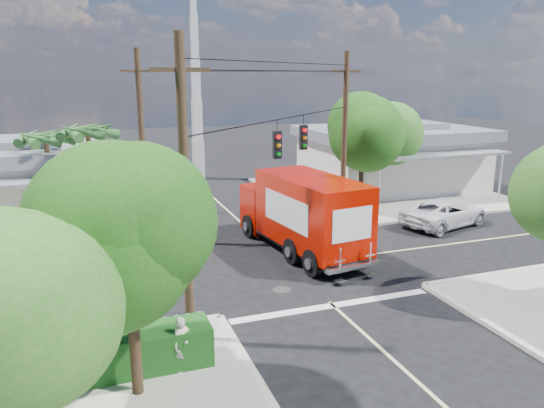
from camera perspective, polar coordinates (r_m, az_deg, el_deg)
name	(u,v)px	position (r m, az deg, el deg)	size (l,w,h in m)	color
ground	(288,265)	(22.63, 1.73, -6.57)	(120.00, 120.00, 0.00)	black
sidewalk_ne	(378,192)	(36.70, 11.35, 1.30)	(14.12, 14.12, 0.14)	#9E998F
sidewalk_nw	(29,221)	(31.72, -24.70, -1.71)	(14.12, 14.12, 0.14)	#9E998F
road_markings	(302,277)	(21.36, 3.19, -7.85)	(32.00, 32.00, 0.01)	beige
building_ne	(392,155)	(38.05, 12.77, 5.11)	(11.80, 10.20, 4.50)	silver
building_nw	(5,179)	(32.93, -26.81, 2.45)	(10.80, 10.20, 4.30)	beige
radio_tower	(197,104)	(40.63, -8.12, 10.57)	(0.80, 0.80, 17.00)	silver
tree_sw_front	(128,233)	(12.70, -15.25, -2.98)	(3.88, 3.78, 6.03)	#422D1C
tree_ne_front	(363,130)	(30.60, 9.81, 7.81)	(4.21, 4.14, 6.66)	#422D1C
tree_ne_back	(382,135)	(33.86, 11.79, 7.30)	(3.77, 3.66, 5.82)	#422D1C
palm_nw_front	(88,134)	(27.35, -19.19, 7.12)	(3.01, 3.08, 5.59)	#422D1C
palm_nw_back	(46,140)	(28.93, -23.17, 6.36)	(3.01, 3.08, 5.19)	#422D1C
utility_poles	(240,152)	(22.44, -3.48, 5.58)	(12.00, 10.68, 9.00)	#473321
picket_fence	(100,343)	(15.85, -18.02, -13.99)	(5.94, 0.06, 1.00)	silver
hedge_sw	(93,358)	(15.14, -18.68, -15.40)	(6.20, 1.20, 1.10)	#144215
vending_boxes	(354,204)	(30.47, 8.85, 0.03)	(1.90, 0.50, 1.10)	#A50C11
delivery_truck	(303,213)	(23.75, 3.31, -1.00)	(3.59, 8.49, 3.57)	black
parked_car	(445,213)	(29.55, 18.09, -0.89)	(2.38, 5.16, 1.43)	silver
pedestrian	(182,344)	(14.76, -9.61, -14.64)	(0.56, 0.37, 1.54)	beige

